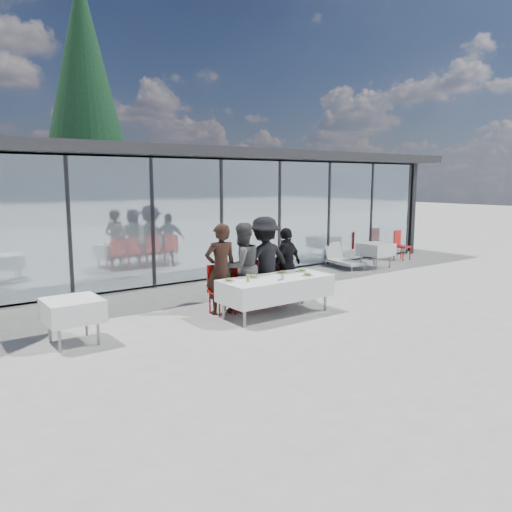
# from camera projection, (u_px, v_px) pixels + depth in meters

# --- Properties ---
(ground) EXTENTS (90.00, 90.00, 0.00)m
(ground) POSITION_uv_depth(u_px,v_px,m) (289.00, 320.00, 9.48)
(ground) COLOR #A4A19B
(ground) RESTS_ON ground
(pavilion) EXTENTS (14.80, 8.80, 3.44)m
(pavilion) POSITION_uv_depth(u_px,v_px,m) (180.00, 194.00, 16.85)
(pavilion) COLOR gray
(pavilion) RESTS_ON ground
(dining_table) EXTENTS (2.26, 0.96, 0.75)m
(dining_table) POSITION_uv_depth(u_px,v_px,m) (276.00, 288.00, 9.79)
(dining_table) COLOR white
(dining_table) RESTS_ON ground
(diner_a) EXTENTS (0.75, 0.75, 1.80)m
(diner_a) POSITION_uv_depth(u_px,v_px,m) (221.00, 269.00, 9.82)
(diner_a) COLOR black
(diner_a) RESTS_ON ground
(diner_chair_a) EXTENTS (0.44, 0.44, 0.97)m
(diner_chair_a) POSITION_uv_depth(u_px,v_px,m) (220.00, 287.00, 9.90)
(diner_chair_a) COLOR red
(diner_chair_a) RESTS_ON ground
(diner_b) EXTENTS (0.88, 0.88, 1.79)m
(diner_b) POSITION_uv_depth(u_px,v_px,m) (242.00, 267.00, 10.11)
(diner_b) COLOR #4B4B4B
(diner_b) RESTS_ON ground
(diner_chair_b) EXTENTS (0.44, 0.44, 0.97)m
(diner_chair_b) POSITION_uv_depth(u_px,v_px,m) (241.00, 284.00, 10.20)
(diner_chair_b) COLOR red
(diner_chair_b) RESTS_ON ground
(diner_c) EXTENTS (1.29, 1.29, 1.89)m
(diner_c) POSITION_uv_depth(u_px,v_px,m) (265.00, 262.00, 10.44)
(diner_c) COLOR black
(diner_c) RESTS_ON ground
(diner_chair_c) EXTENTS (0.44, 0.44, 0.97)m
(diner_chair_c) POSITION_uv_depth(u_px,v_px,m) (263.00, 280.00, 10.53)
(diner_chair_c) COLOR red
(diner_chair_c) RESTS_ON ground
(diner_d) EXTENTS (1.18, 1.18, 1.62)m
(diner_d) POSITION_uv_depth(u_px,v_px,m) (287.00, 265.00, 10.81)
(diner_d) COLOR black
(diner_d) RESTS_ON ground
(diner_chair_d) EXTENTS (0.44, 0.44, 0.97)m
(diner_chair_d) POSITION_uv_depth(u_px,v_px,m) (285.00, 277.00, 10.88)
(diner_chair_d) COLOR red
(diner_chair_d) RESTS_ON ground
(plate_a) EXTENTS (0.25, 0.25, 0.07)m
(plate_a) POSITION_uv_depth(u_px,v_px,m) (229.00, 280.00, 9.36)
(plate_a) COLOR silver
(plate_a) RESTS_ON dining_table
(plate_b) EXTENTS (0.25, 0.25, 0.07)m
(plate_b) POSITION_uv_depth(u_px,v_px,m) (254.00, 277.00, 9.70)
(plate_b) COLOR silver
(plate_b) RESTS_ON dining_table
(plate_c) EXTENTS (0.25, 0.25, 0.07)m
(plate_c) POSITION_uv_depth(u_px,v_px,m) (283.00, 272.00, 10.13)
(plate_c) COLOR silver
(plate_c) RESTS_ON dining_table
(plate_d) EXTENTS (0.25, 0.25, 0.07)m
(plate_d) POSITION_uv_depth(u_px,v_px,m) (302.00, 271.00, 10.34)
(plate_d) COLOR silver
(plate_d) RESTS_ON dining_table
(plate_extra) EXTENTS (0.25, 0.25, 0.07)m
(plate_extra) POSITION_uv_depth(u_px,v_px,m) (308.00, 275.00, 9.90)
(plate_extra) COLOR silver
(plate_extra) RESTS_ON dining_table
(juice_bottle) EXTENTS (0.06, 0.06, 0.14)m
(juice_bottle) POSITION_uv_depth(u_px,v_px,m) (248.00, 278.00, 9.32)
(juice_bottle) COLOR #8EB94D
(juice_bottle) RESTS_ON dining_table
(drinking_glasses) EXTENTS (0.07, 0.07, 0.10)m
(drinking_glasses) POSITION_uv_depth(u_px,v_px,m) (283.00, 277.00, 9.48)
(drinking_glasses) COLOR silver
(drinking_glasses) RESTS_ON dining_table
(folded_eyeglasses) EXTENTS (0.14, 0.03, 0.01)m
(folded_eyeglasses) POSITION_uv_depth(u_px,v_px,m) (281.00, 280.00, 9.49)
(folded_eyeglasses) COLOR black
(folded_eyeglasses) RESTS_ON dining_table
(spare_table_left) EXTENTS (0.86, 0.86, 0.74)m
(spare_table_left) POSITION_uv_depth(u_px,v_px,m) (73.00, 310.00, 8.05)
(spare_table_left) COLOR white
(spare_table_left) RESTS_ON ground
(spare_table_right) EXTENTS (0.86, 0.86, 0.74)m
(spare_table_right) POSITION_uv_depth(u_px,v_px,m) (376.00, 249.00, 15.07)
(spare_table_right) COLOR white
(spare_table_right) RESTS_ON ground
(spare_chair_a) EXTENTS (0.51, 0.51, 0.97)m
(spare_chair_a) POSITION_uv_depth(u_px,v_px,m) (400.00, 244.00, 16.56)
(spare_chair_a) COLOR red
(spare_chair_a) RESTS_ON ground
(spare_chair_b) EXTENTS (0.61, 0.61, 0.97)m
(spare_chair_b) POSITION_uv_depth(u_px,v_px,m) (351.00, 245.00, 16.30)
(spare_chair_b) COLOR red
(spare_chair_b) RESTS_ON ground
(lounger) EXTENTS (0.75, 1.39, 0.72)m
(lounger) POSITION_uv_depth(u_px,v_px,m) (341.00, 259.00, 15.22)
(lounger) COLOR silver
(lounger) RESTS_ON ground
(conifer_tree) EXTENTS (4.00, 4.00, 10.50)m
(conifer_tree) POSITION_uv_depth(u_px,v_px,m) (85.00, 92.00, 19.25)
(conifer_tree) COLOR #382316
(conifer_tree) RESTS_ON ground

